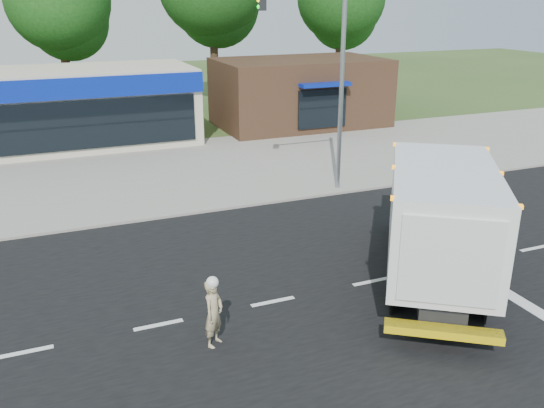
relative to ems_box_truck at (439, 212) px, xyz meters
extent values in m
plane|color=#385123|center=(-1.67, 0.48, -2.01)|extent=(120.00, 120.00, 0.00)
cube|color=black|center=(-1.67, 0.48, -2.01)|extent=(60.00, 14.00, 0.02)
cube|color=gray|center=(-1.67, 8.68, -1.95)|extent=(60.00, 2.40, 0.12)
cube|color=gray|center=(-1.67, 14.48, -2.00)|extent=(60.00, 9.00, 0.02)
cube|color=silver|center=(-10.67, 0.48, -1.99)|extent=(1.20, 0.15, 0.01)
cube|color=silver|center=(-7.67, 0.48, -1.99)|extent=(1.20, 0.15, 0.01)
cube|color=silver|center=(-4.67, 0.48, -1.99)|extent=(1.20, 0.15, 0.01)
cube|color=silver|center=(-1.67, 0.48, -1.99)|extent=(1.20, 0.15, 0.01)
cube|color=silver|center=(1.33, 0.48, -1.99)|extent=(1.20, 0.15, 0.01)
cube|color=silver|center=(4.33, 0.48, -1.99)|extent=(1.20, 0.15, 0.01)
cube|color=silver|center=(1.33, -2.52, -1.99)|extent=(0.40, 7.00, 0.01)
cube|color=black|center=(-0.48, -0.71, -1.27)|extent=(3.85, 4.99, 0.37)
cube|color=white|center=(1.63, 2.40, -0.37)|extent=(3.08, 3.03, 2.23)
cube|color=black|center=(2.19, 3.24, -0.16)|extent=(1.76, 1.26, 0.95)
cube|color=white|center=(-0.48, -0.71, 0.22)|extent=(5.08, 5.82, 2.49)
cube|color=silver|center=(-1.98, -2.93, 0.16)|extent=(1.79, 1.24, 2.02)
cube|color=yellow|center=(-2.09, -3.08, -1.43)|extent=(2.32, 1.73, 0.19)
cube|color=orange|center=(-0.48, -0.71, 1.44)|extent=(5.00, 5.67, 0.08)
cylinder|color=black|center=(0.82, 3.01, -1.50)|extent=(0.83, 1.02, 1.02)
cylinder|color=black|center=(2.49, 1.88, -1.50)|extent=(0.83, 1.02, 1.02)
cylinder|color=black|center=(-1.78, -0.73, -1.50)|extent=(0.83, 1.02, 1.02)
cylinder|color=black|center=(-0.02, -1.92, -1.50)|extent=(0.83, 1.02, 1.02)
imported|color=tan|center=(-6.64, -0.81, -1.20)|extent=(0.69, 0.69, 1.62)
sphere|color=white|center=(-6.64, -0.81, -0.43)|extent=(0.28, 0.28, 0.28)
cube|color=beige|center=(-10.67, 20.48, -0.01)|extent=(18.00, 6.00, 4.00)
cube|color=#071F95|center=(-10.67, 17.43, 1.39)|extent=(18.00, 0.30, 1.00)
cube|color=black|center=(-10.67, 17.43, -0.41)|extent=(17.00, 0.12, 2.40)
cube|color=#382316|center=(5.33, 20.48, -0.01)|extent=(10.00, 6.00, 4.00)
cube|color=#071F95|center=(5.33, 17.38, 0.89)|extent=(3.00, 1.20, 0.20)
cube|color=black|center=(5.33, 17.43, -0.51)|extent=(3.00, 0.12, 2.20)
cylinder|color=gray|center=(1.33, 8.08, 1.99)|extent=(0.18, 0.18, 8.00)
cube|color=black|center=(-1.97, 8.08, 5.39)|extent=(0.25, 0.25, 0.70)
cylinder|color=#332114|center=(-7.67, 28.48, 1.42)|extent=(0.56, 0.56, 6.86)
sphere|color=#124012|center=(-7.67, 28.48, 5.34)|extent=(6.47, 6.47, 6.47)
sphere|color=#124012|center=(-7.17, 28.98, 4.06)|extent=(5.10, 5.10, 5.10)
cylinder|color=#332114|center=(2.33, 28.48, 1.91)|extent=(0.56, 0.56, 7.84)
sphere|color=#124012|center=(2.83, 28.98, 4.93)|extent=(5.82, 5.82, 5.82)
cylinder|color=#332114|center=(12.33, 28.48, 1.49)|extent=(0.56, 0.56, 7.00)
sphere|color=#124012|center=(12.83, 28.98, 4.19)|extent=(5.20, 5.20, 5.20)
camera|label=1|loc=(-9.70, -11.78, 5.49)|focal=38.00mm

